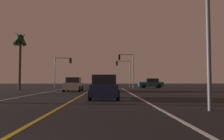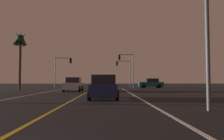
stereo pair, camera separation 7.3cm
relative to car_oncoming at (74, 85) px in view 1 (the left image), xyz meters
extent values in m
cube|color=silver|center=(6.50, -10.23, -0.82)|extent=(0.16, 41.06, 0.01)
cube|color=silver|center=(-2.85, -10.23, -0.82)|extent=(0.16, 41.06, 0.01)
cube|color=gold|center=(1.82, -10.23, -0.82)|extent=(0.16, 41.06, 0.01)
cylinder|color=black|center=(0.90, -1.41, -0.48)|extent=(0.22, 0.68, 0.68)
cylinder|color=black|center=(-0.90, -1.41, -0.48)|extent=(0.22, 0.68, 0.68)
cylinder|color=black|center=(0.90, 1.29, -0.48)|extent=(0.22, 0.68, 0.68)
cylinder|color=black|center=(-0.90, 1.29, -0.48)|extent=(0.22, 0.68, 0.68)
cube|color=#B7BABF|center=(0.00, -0.06, -0.16)|extent=(1.80, 4.30, 0.80)
cube|color=black|center=(0.00, 0.19, 0.56)|extent=(1.60, 2.10, 0.64)
cube|color=red|center=(0.60, 2.04, -0.06)|extent=(0.24, 0.08, 0.16)
cube|color=red|center=(-0.60, 2.04, -0.06)|extent=(0.24, 0.08, 0.16)
cylinder|color=black|center=(2.64, 2.29, -0.48)|extent=(0.22, 0.68, 0.68)
cylinder|color=black|center=(4.44, 2.29, -0.48)|extent=(0.22, 0.68, 0.68)
cylinder|color=black|center=(2.64, -0.41, -0.48)|extent=(0.22, 0.68, 0.68)
cylinder|color=black|center=(4.44, -0.41, -0.48)|extent=(0.22, 0.68, 0.68)
cube|color=#38383D|center=(3.54, 0.94, -0.16)|extent=(1.80, 4.30, 0.80)
cube|color=black|center=(3.54, 0.69, 0.56)|extent=(1.60, 2.10, 0.64)
cube|color=red|center=(2.94, -1.16, -0.06)|extent=(0.24, 0.08, 0.16)
cube|color=red|center=(4.14, -1.16, -0.06)|extent=(0.24, 0.08, 0.16)
cylinder|color=black|center=(10.47, 11.56, -0.48)|extent=(0.68, 0.22, 0.68)
cylinder|color=black|center=(10.47, 13.36, -0.48)|extent=(0.68, 0.22, 0.68)
cylinder|color=black|center=(13.17, 11.56, -0.48)|extent=(0.68, 0.22, 0.68)
cylinder|color=black|center=(13.17, 13.36, -0.48)|extent=(0.68, 0.22, 0.68)
cube|color=#145156|center=(11.82, 12.46, -0.16)|extent=(4.30, 1.80, 0.80)
cube|color=black|center=(12.07, 12.46, 0.56)|extent=(2.10, 1.60, 0.64)
cube|color=red|center=(13.92, 11.86, -0.06)|extent=(0.08, 0.24, 0.16)
cube|color=red|center=(13.92, 13.06, -0.06)|extent=(0.08, 0.24, 0.16)
cylinder|color=black|center=(2.98, -9.62, -0.48)|extent=(0.22, 0.68, 0.68)
cylinder|color=black|center=(4.78, -9.62, -0.48)|extent=(0.22, 0.68, 0.68)
cylinder|color=black|center=(2.98, -12.32, -0.48)|extent=(0.22, 0.68, 0.68)
cylinder|color=black|center=(4.78, -12.32, -0.48)|extent=(0.22, 0.68, 0.68)
cube|color=navy|center=(3.88, -10.97, -0.16)|extent=(1.80, 4.30, 0.80)
cube|color=black|center=(3.88, -11.22, 0.56)|extent=(1.60, 2.10, 0.64)
cube|color=red|center=(3.28, -13.07, -0.06)|extent=(0.24, 0.08, 0.16)
cube|color=red|center=(4.48, -13.07, -0.06)|extent=(0.24, 0.08, 0.16)
cylinder|color=#4C4C51|center=(8.53, 10.80, 2.09)|extent=(0.14, 0.14, 5.82)
cylinder|color=#4C4C51|center=(7.34, 10.80, 4.95)|extent=(2.38, 0.10, 0.10)
cube|color=black|center=(6.15, 10.80, 4.50)|extent=(0.28, 0.36, 0.90)
sphere|color=red|center=(5.99, 10.80, 4.80)|extent=(0.20, 0.20, 0.20)
sphere|color=#3C2706|center=(5.99, 10.80, 4.50)|extent=(0.20, 0.20, 0.20)
sphere|color=#063816|center=(5.99, 10.80, 4.20)|extent=(0.20, 0.20, 0.20)
cylinder|color=#4C4C51|center=(-4.88, 10.80, 1.79)|extent=(0.14, 0.14, 5.22)
cylinder|color=#4C4C51|center=(-3.56, 10.80, 4.35)|extent=(2.65, 0.10, 0.10)
cube|color=black|center=(-2.24, 10.80, 3.90)|extent=(0.28, 0.36, 0.90)
sphere|color=red|center=(-2.08, 10.80, 4.20)|extent=(0.20, 0.20, 0.20)
sphere|color=#3C2706|center=(-2.08, 10.80, 3.90)|extent=(0.20, 0.20, 0.20)
sphere|color=#063816|center=(-2.08, 10.80, 3.60)|extent=(0.20, 0.20, 0.20)
cylinder|color=#4C4C51|center=(8.53, 16.30, 1.78)|extent=(0.14, 0.14, 5.20)
cylinder|color=#4C4C51|center=(7.25, 16.30, 4.32)|extent=(2.56, 0.10, 0.10)
cube|color=black|center=(5.97, 16.30, 3.87)|extent=(0.28, 0.36, 0.90)
sphere|color=red|center=(5.81, 16.30, 4.17)|extent=(0.20, 0.20, 0.20)
sphere|color=#3C2706|center=(5.81, 16.30, 3.87)|extent=(0.20, 0.20, 0.20)
sphere|color=#063816|center=(5.81, 16.30, 3.57)|extent=(0.20, 0.20, 0.20)
cylinder|color=#4C4C51|center=(8.52, -17.28, 3.59)|extent=(0.18, 0.18, 8.82)
cylinder|color=#473826|center=(-8.05, 3.87, 2.69)|extent=(0.36, 0.36, 7.03)
sphere|color=#19381E|center=(-8.05, 3.87, 6.46)|extent=(0.90, 0.90, 0.90)
cone|color=#19381E|center=(-7.75, 3.87, 6.31)|extent=(0.58, 1.91, 1.83)
cone|color=#19381E|center=(-8.02, 4.17, 6.31)|extent=(1.65, 0.70, 1.98)
cone|color=#19381E|center=(-8.32, 3.99, 6.31)|extent=(1.20, 1.82, 2.02)
cone|color=#19381E|center=(-8.33, 3.77, 6.31)|extent=(1.12, 1.88, 1.53)
cone|color=#19381E|center=(-7.99, 3.58, 6.31)|extent=(1.86, 0.87, 2.23)
camera|label=1|loc=(4.12, -26.67, 0.47)|focal=35.19mm
camera|label=2|loc=(4.20, -26.67, 0.47)|focal=35.19mm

